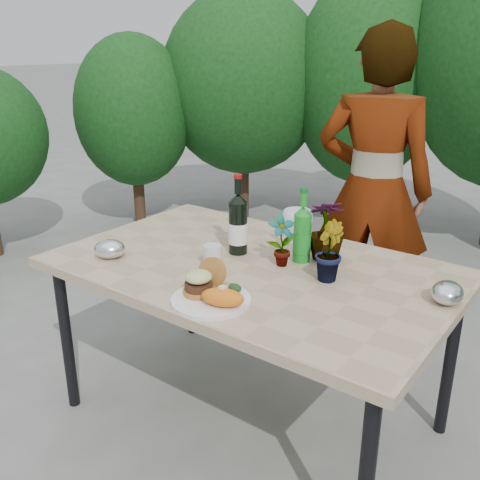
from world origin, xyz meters
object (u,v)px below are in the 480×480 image
Objects in this scene: person at (373,191)px; wine_bottle at (238,225)px; patio_table at (252,277)px; dinner_plate at (211,300)px.

wine_bottle is at bearing 62.58° from person.
dinner_plate is (0.08, -0.36, 0.06)m from patio_table.
wine_bottle is at bearing 149.58° from patio_table.
dinner_plate is 1.38m from person.
patio_table is at bearing -14.89° from wine_bottle.
wine_bottle is (-0.12, 0.07, 0.18)m from patio_table.
patio_table is 4.66× the size of wine_bottle.
dinner_plate is at bearing -77.13° from patio_table.
dinner_plate is 0.16× the size of person.
patio_table is 0.37m from dinner_plate.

